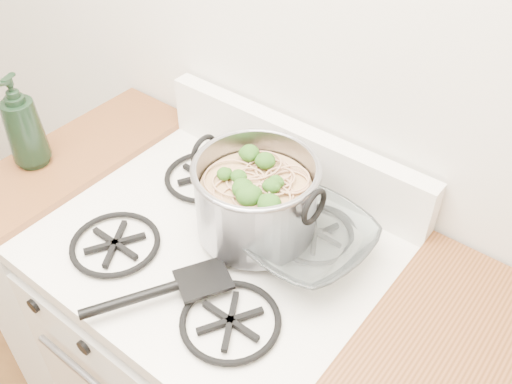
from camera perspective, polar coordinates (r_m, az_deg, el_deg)
name	(u,v)px	position (r m, az deg, el deg)	size (l,w,h in m)	color
gas_range	(223,357)	(1.68, -3.36, -16.13)	(0.76, 0.66, 0.92)	white
counter_left	(104,267)	(1.91, -14.99, -7.21)	(0.25, 0.65, 0.92)	silver
stock_pot	(256,199)	(1.25, 0.00, -0.71)	(0.31, 0.28, 0.19)	gray
spatula	(203,277)	(1.20, -5.31, -8.49)	(0.29, 0.31, 0.02)	black
glass_bowl	(305,246)	(1.25, 4.88, -5.40)	(0.11, 0.11, 0.03)	white
bottle	(22,122)	(1.54, -22.38, 6.53)	(0.10, 0.10, 0.25)	black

